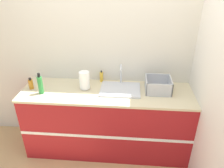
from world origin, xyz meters
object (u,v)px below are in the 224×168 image
at_px(paper_towel_roll, 84,80).
at_px(dish_rack, 158,86).
at_px(sink, 120,88).
at_px(bottle_amber, 31,84).
at_px(bottle_green, 40,85).
at_px(soap_dispenser, 101,77).

xyz_separation_m(paper_towel_roll, dish_rack, (0.91, 0.02, -0.06)).
relative_size(sink, paper_towel_roll, 2.13).
bearing_deg(paper_towel_roll, bottle_amber, -175.82).
height_order(dish_rack, bottle_green, bottle_green).
distance_m(sink, bottle_green, 0.97).
xyz_separation_m(sink, bottle_amber, (-1.12, -0.06, 0.05)).
bearing_deg(soap_dispenser, bottle_green, -151.48).
distance_m(dish_rack, soap_dispenser, 0.75).
distance_m(bottle_green, soap_dispenser, 0.78).
xyz_separation_m(sink, dish_rack, (0.46, 0.01, 0.04)).
height_order(sink, soap_dispenser, sink).
bearing_deg(dish_rack, soap_dispenser, 164.66).
bearing_deg(bottle_amber, soap_dispenser, 17.59).
height_order(dish_rack, soap_dispenser, dish_rack).
height_order(paper_towel_roll, dish_rack, paper_towel_roll).
xyz_separation_m(sink, bottle_green, (-0.95, -0.16, 0.10)).
relative_size(dish_rack, bottle_green, 1.15).
bearing_deg(sink, bottle_amber, -177.02).
distance_m(sink, soap_dispenser, 0.34).
distance_m(sink, bottle_amber, 1.12).
xyz_separation_m(bottle_amber, soap_dispenser, (0.86, 0.27, 0.00)).
bearing_deg(bottle_green, soap_dispenser, 28.52).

